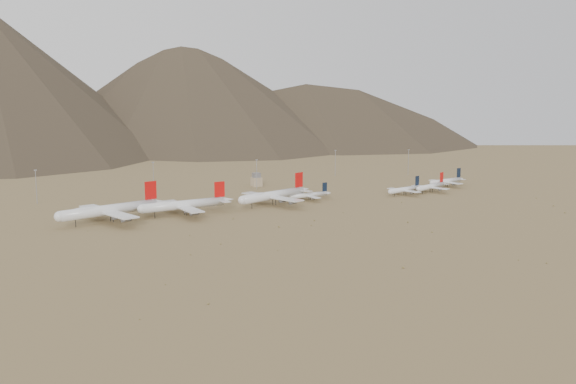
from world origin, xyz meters
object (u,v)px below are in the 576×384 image
widebody_centre (184,205)px  widebody_east (273,195)px  control_tower (256,180)px  narrowbody_b (405,189)px  widebody_west (110,210)px  narrowbody_a (310,195)px

widebody_centre → widebody_east: 71.03m
widebody_east → control_tower: (29.66, 90.99, -2.15)m
widebody_east → narrowbody_b: 115.77m
widebody_west → widebody_east: (120.23, 5.82, -0.64)m
narrowbody_a → control_tower: bearing=89.9°
widebody_west → widebody_centre: 49.45m
widebody_east → narrowbody_a: widebody_east is taller
widebody_centre → narrowbody_b: bearing=-4.3°
widebody_centre → widebody_east: size_ratio=1.00×
widebody_centre → control_tower: bearing=40.5°
widebody_centre → widebody_east: widebody_east is taller
widebody_east → control_tower: 95.73m
widebody_west → widebody_centre: (49.45, 0.01, -0.90)m
widebody_east → narrowbody_b: size_ratio=1.67×
narrowbody_a → control_tower: narrowbody_a is taller
widebody_centre → widebody_east: bearing=1.3°
widebody_east → control_tower: bearing=54.2°
widebody_west → narrowbody_b: bearing=-15.5°
widebody_west → widebody_east: 120.38m
control_tower → widebody_west: bearing=-147.1°
widebody_centre → narrowbody_b: 186.22m
widebody_centre → widebody_west: bearing=176.6°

